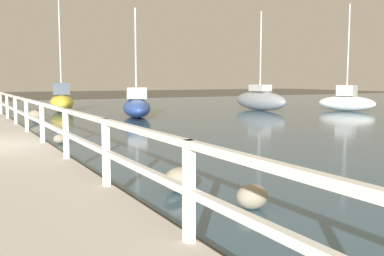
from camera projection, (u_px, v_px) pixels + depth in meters
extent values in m
cube|color=white|center=(189.00, 191.00, 4.45)|extent=(0.10, 0.10, 1.03)
cube|color=white|center=(106.00, 152.00, 6.82)|extent=(0.10, 0.10, 1.03)
cube|color=white|center=(66.00, 134.00, 9.18)|extent=(0.10, 0.10, 1.03)
cube|color=white|center=(42.00, 122.00, 11.55)|extent=(0.10, 0.10, 1.03)
cube|color=white|center=(26.00, 115.00, 13.91)|extent=(0.10, 0.10, 1.03)
cube|color=white|center=(15.00, 110.00, 16.27)|extent=(0.10, 0.10, 1.03)
cube|color=white|center=(7.00, 106.00, 18.64)|extent=(0.10, 0.10, 1.03)
cube|color=white|center=(1.00, 103.00, 21.00)|extent=(0.10, 0.10, 1.03)
cube|color=white|center=(41.00, 104.00, 11.49)|extent=(0.09, 32.50, 0.08)
cube|color=white|center=(42.00, 122.00, 11.55)|extent=(0.09, 32.50, 0.08)
ellipsoid|color=gray|center=(60.00, 139.00, 13.23)|extent=(0.37, 0.33, 0.27)
ellipsoid|color=gray|center=(252.00, 197.00, 6.58)|extent=(0.48, 0.43, 0.36)
ellipsoid|color=gray|center=(180.00, 180.00, 7.56)|extent=(0.56, 0.51, 0.42)
ellipsoid|color=gray|center=(36.00, 116.00, 20.13)|extent=(0.71, 0.64, 0.53)
ellipsoid|color=white|center=(346.00, 103.00, 26.77)|extent=(2.53, 3.62, 0.90)
cube|color=beige|center=(347.00, 90.00, 26.69)|extent=(1.20, 1.27, 0.63)
cylinder|color=silver|center=(348.00, 50.00, 26.43)|extent=(0.09, 0.09, 5.36)
ellipsoid|color=#2D4C9E|center=(136.00, 108.00, 22.43)|extent=(2.71, 4.86, 0.93)
cube|color=beige|center=(136.00, 93.00, 22.35)|extent=(1.32, 1.61, 0.55)
cylinder|color=silver|center=(136.00, 54.00, 22.14)|extent=(0.09, 0.09, 4.43)
ellipsoid|color=gold|center=(62.00, 103.00, 26.29)|extent=(1.95, 3.38, 0.99)
cube|color=#4C566B|center=(61.00, 89.00, 26.19)|extent=(1.14, 1.23, 0.68)
cylinder|color=silver|center=(60.00, 43.00, 25.91)|extent=(0.09, 0.09, 5.93)
ellipsoid|color=gray|center=(260.00, 101.00, 27.32)|extent=(1.31, 4.59, 1.16)
cube|color=beige|center=(260.00, 88.00, 27.23)|extent=(0.84, 1.30, 0.40)
cylinder|color=silver|center=(261.00, 51.00, 27.00)|extent=(0.09, 0.09, 4.77)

